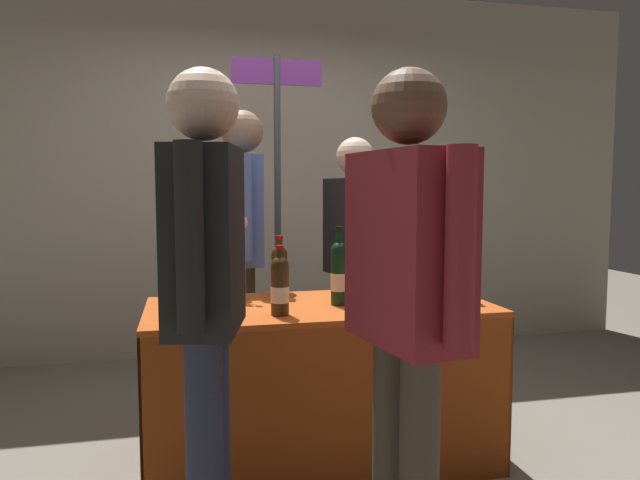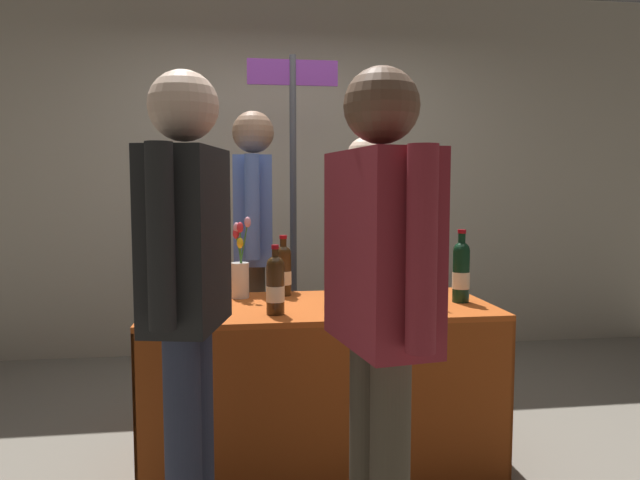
# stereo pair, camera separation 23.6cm
# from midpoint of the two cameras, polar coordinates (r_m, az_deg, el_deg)

# --- Properties ---
(ground_plane) EXTENTS (12.00, 12.00, 0.00)m
(ground_plane) POSITION_cam_midpoint_polar(r_m,az_deg,el_deg) (2.98, 2.43, -20.63)
(ground_plane) COLOR gray
(back_partition) EXTENTS (6.24, 0.12, 2.82)m
(back_partition) POSITION_cam_midpoint_polar(r_m,az_deg,el_deg) (4.64, -1.91, 6.53)
(back_partition) COLOR #B2A893
(back_partition) RESTS_ON ground_plane
(tasting_table) EXTENTS (1.58, 0.71, 0.75)m
(tasting_table) POSITION_cam_midpoint_polar(r_m,az_deg,el_deg) (2.79, 2.47, -10.98)
(tasting_table) COLOR #B74C19
(tasting_table) RESTS_ON ground_plane
(featured_wine_bottle) EXTENTS (0.08, 0.08, 0.31)m
(featured_wine_bottle) POSITION_cam_midpoint_polar(r_m,az_deg,el_deg) (2.64, 9.77, -3.78)
(featured_wine_bottle) COLOR black
(featured_wine_bottle) RESTS_ON tasting_table
(display_bottle_0) EXTENTS (0.08, 0.08, 0.36)m
(display_bottle_0) POSITION_cam_midpoint_polar(r_m,az_deg,el_deg) (2.69, 4.37, -3.15)
(display_bottle_0) COLOR black
(display_bottle_0) RESTS_ON tasting_table
(display_bottle_1) EXTENTS (0.08, 0.08, 0.30)m
(display_bottle_1) POSITION_cam_midpoint_polar(r_m,az_deg,el_deg) (2.49, -1.67, -4.37)
(display_bottle_1) COLOR #38230F
(display_bottle_1) RESTS_ON tasting_table
(display_bottle_2) EXTENTS (0.08, 0.08, 0.34)m
(display_bottle_2) POSITION_cam_midpoint_polar(r_m,az_deg,el_deg) (2.87, 15.90, -2.91)
(display_bottle_2) COLOR black
(display_bottle_2) RESTS_ON tasting_table
(display_bottle_3) EXTENTS (0.08, 0.08, 0.30)m
(display_bottle_3) POSITION_cam_midpoint_polar(r_m,az_deg,el_deg) (2.94, -1.29, -2.90)
(display_bottle_3) COLOR #38230F
(display_bottle_3) RESTS_ON tasting_table
(wine_glass_near_vendor) EXTENTS (0.07, 0.07, 0.15)m
(wine_glass_near_vendor) POSITION_cam_midpoint_polar(r_m,az_deg,el_deg) (2.68, -11.31, -4.24)
(wine_glass_near_vendor) COLOR silver
(wine_glass_near_vendor) RESTS_ON tasting_table
(flower_vase) EXTENTS (0.10, 0.09, 0.40)m
(flower_vase) POSITION_cam_midpoint_polar(r_m,az_deg,el_deg) (2.88, -5.49, -3.12)
(flower_vase) COLOR silver
(flower_vase) RESTS_ON tasting_table
(brochure_stand) EXTENTS (0.02, 0.15, 0.16)m
(brochure_stand) POSITION_cam_midpoint_polar(r_m,az_deg,el_deg) (2.74, 13.52, -4.68)
(brochure_stand) COLOR silver
(brochure_stand) RESTS_ON tasting_table
(vendor_presenter) EXTENTS (0.24, 0.56, 1.73)m
(vendor_presenter) POSITION_cam_midpoint_polar(r_m,az_deg,el_deg) (3.37, -4.45, 0.77)
(vendor_presenter) COLOR #4C4233
(vendor_presenter) RESTS_ON ground_plane
(vendor_assistant) EXTENTS (0.29, 0.59, 1.58)m
(vendor_assistant) POSITION_cam_midpoint_polar(r_m,az_deg,el_deg) (3.38, 6.42, -0.84)
(vendor_assistant) COLOR #4C4233
(vendor_assistant) RESTS_ON ground_plane
(taster_foreground_right) EXTENTS (0.28, 0.60, 1.65)m
(taster_foreground_right) POSITION_cam_midpoint_polar(r_m,az_deg,el_deg) (1.78, 9.67, -4.72)
(taster_foreground_right) COLOR #4C4233
(taster_foreground_right) RESTS_ON ground_plane
(taster_foreground_left) EXTENTS (0.29, 0.54, 1.67)m
(taster_foreground_left) POSITION_cam_midpoint_polar(r_m,az_deg,el_deg) (1.95, -9.49, -3.65)
(taster_foreground_left) COLOR #2D3347
(taster_foreground_left) RESTS_ON ground_plane
(booth_signpost) EXTENTS (0.59, 0.04, 2.15)m
(booth_signpost) POSITION_cam_midpoint_polar(r_m,az_deg,el_deg) (3.84, -0.87, 5.64)
(booth_signpost) COLOR #47474C
(booth_signpost) RESTS_ON ground_plane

